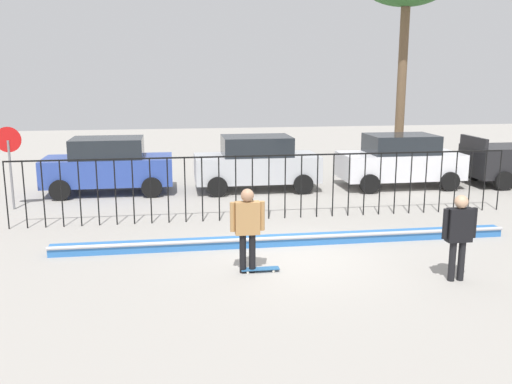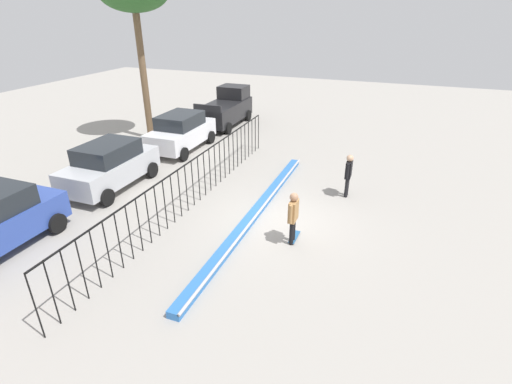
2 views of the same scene
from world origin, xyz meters
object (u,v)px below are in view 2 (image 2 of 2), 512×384
skateboard (294,237)px  pickup_truck (226,108)px  skateboarder (293,214)px  camera_operator (348,172)px  parked_car_silver (110,165)px  parked_car_white (181,132)px

skateboard → pickup_truck: (11.59, 7.78, 0.98)m
skateboarder → pickup_truck: size_ratio=0.38×
camera_operator → parked_car_silver: size_ratio=0.41×
camera_operator → skateboarder: bearing=37.6°
skateboard → parked_car_white: bearing=31.5°
skateboarder → parked_car_white: 10.36m
skateboard → camera_operator: camera_operator is taller
skateboarder → skateboard: (0.26, -0.01, -1.00)m
skateboarder → camera_operator: size_ratio=1.02×
camera_operator → pickup_truck: pickup_truck is taller
skateboarder → camera_operator: skateboarder is taller
skateboarder → camera_operator: (4.04, -1.09, -0.02)m
skateboarder → pickup_truck: bearing=24.7°
pickup_truck → camera_operator: bearing=-132.1°
parked_car_silver → parked_car_white: (5.18, -0.28, 0.00)m
skateboard → skateboarder: bearing=158.3°
parked_car_silver → camera_operator: bearing=-76.9°
parked_car_silver → parked_car_white: 5.19m
skateboarder → skateboard: size_ratio=2.22×
skateboarder → camera_operator: 4.19m
skateboarder → pickup_truck: (11.86, 7.78, -0.03)m
parked_car_white → pickup_truck: size_ratio=0.91×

